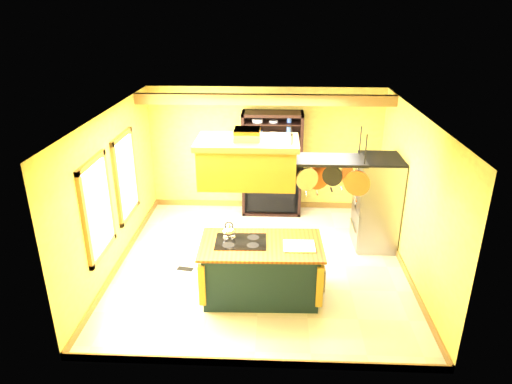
# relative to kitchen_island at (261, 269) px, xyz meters

# --- Properties ---
(floor) EXTENTS (5.00, 5.00, 0.00)m
(floor) POSITION_rel_kitchen_island_xyz_m (-0.03, 0.93, -0.47)
(floor) COLOR beige
(floor) RESTS_ON ground
(ceiling) EXTENTS (5.00, 5.00, 0.00)m
(ceiling) POSITION_rel_kitchen_island_xyz_m (-0.03, 0.93, 2.23)
(ceiling) COLOR white
(ceiling) RESTS_ON wall_back
(wall_back) EXTENTS (5.00, 0.02, 2.70)m
(wall_back) POSITION_rel_kitchen_island_xyz_m (-0.03, 3.43, 0.88)
(wall_back) COLOR #DFCB51
(wall_back) RESTS_ON floor
(wall_front) EXTENTS (5.00, 0.02, 2.70)m
(wall_front) POSITION_rel_kitchen_island_xyz_m (-0.03, -1.57, 0.88)
(wall_front) COLOR #DFCB51
(wall_front) RESTS_ON floor
(wall_left) EXTENTS (0.02, 5.00, 2.70)m
(wall_left) POSITION_rel_kitchen_island_xyz_m (-2.53, 0.93, 0.88)
(wall_left) COLOR #DFCB51
(wall_left) RESTS_ON floor
(wall_right) EXTENTS (0.02, 5.00, 2.70)m
(wall_right) POSITION_rel_kitchen_island_xyz_m (2.47, 0.93, 0.88)
(wall_right) COLOR #DFCB51
(wall_right) RESTS_ON floor
(ceiling_beam) EXTENTS (5.00, 0.15, 0.20)m
(ceiling_beam) POSITION_rel_kitchen_island_xyz_m (-0.03, 2.63, 2.12)
(ceiling_beam) COLOR olive
(ceiling_beam) RESTS_ON ceiling
(window_near) EXTENTS (0.06, 1.06, 1.56)m
(window_near) POSITION_rel_kitchen_island_xyz_m (-2.50, 0.13, 0.93)
(window_near) COLOR olive
(window_near) RESTS_ON wall_left
(window_far) EXTENTS (0.06, 1.06, 1.56)m
(window_far) POSITION_rel_kitchen_island_xyz_m (-2.50, 1.53, 0.93)
(window_far) COLOR olive
(window_far) RESTS_ON wall_left
(kitchen_island) EXTENTS (1.89, 1.08, 1.11)m
(kitchen_island) POSITION_rel_kitchen_island_xyz_m (0.00, 0.00, 0.00)
(kitchen_island) COLOR black
(kitchen_island) RESTS_ON floor
(range_hood) EXTENTS (1.43, 0.81, 0.80)m
(range_hood) POSITION_rel_kitchen_island_xyz_m (-0.20, -0.00, 1.78)
(range_hood) COLOR #AA802A
(range_hood) RESTS_ON ceiling
(pot_rack) EXTENTS (1.20, 0.54, 0.92)m
(pot_rack) POSITION_rel_kitchen_island_xyz_m (0.92, -0.00, 1.68)
(pot_rack) COLOR black
(pot_rack) RESTS_ON ceiling
(refrigerator) EXTENTS (0.74, 0.87, 1.71)m
(refrigerator) POSITION_rel_kitchen_island_xyz_m (2.08, 1.75, 0.36)
(refrigerator) COLOR gray
(refrigerator) RESTS_ON floor
(hutch) EXTENTS (1.26, 0.57, 2.24)m
(hutch) POSITION_rel_kitchen_island_xyz_m (0.12, 3.18, 0.40)
(hutch) COLOR black
(hutch) RESTS_ON floor
(floor_register) EXTENTS (0.30, 0.17, 0.01)m
(floor_register) POSITION_rel_kitchen_island_xyz_m (-1.35, 0.69, -0.46)
(floor_register) COLOR black
(floor_register) RESTS_ON floor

